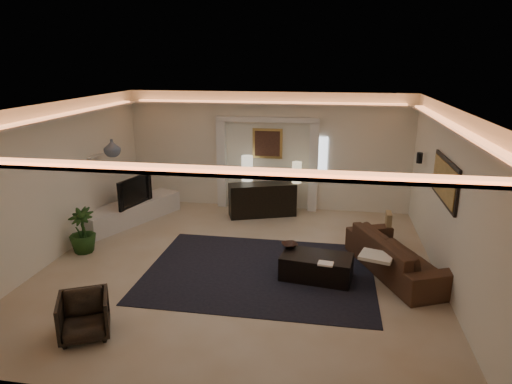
% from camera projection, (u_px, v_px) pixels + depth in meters
% --- Properties ---
extents(floor, '(7.00, 7.00, 0.00)m').
position_uv_depth(floor, '(240.00, 266.00, 8.30)').
color(floor, '#BAAB95').
rests_on(floor, ground).
extents(ceiling, '(7.00, 7.00, 0.00)m').
position_uv_depth(ceiling, '(238.00, 106.00, 7.48)').
color(ceiling, white).
rests_on(ceiling, ground).
extents(wall_back, '(7.00, 0.00, 7.00)m').
position_uv_depth(wall_back, '(268.00, 151.00, 11.20)').
color(wall_back, silver).
rests_on(wall_back, ground).
extents(wall_front, '(7.00, 0.00, 7.00)m').
position_uv_depth(wall_front, '(169.00, 285.00, 4.58)').
color(wall_front, silver).
rests_on(wall_front, ground).
extents(wall_left, '(0.00, 7.00, 7.00)m').
position_uv_depth(wall_left, '(56.00, 181.00, 8.45)').
color(wall_left, silver).
rests_on(wall_left, ground).
extents(wall_right, '(0.00, 7.00, 7.00)m').
position_uv_depth(wall_right, '(450.00, 200.00, 7.33)').
color(wall_right, silver).
rests_on(wall_right, ground).
extents(cove_soffit, '(7.00, 7.00, 0.04)m').
position_uv_depth(cove_soffit, '(238.00, 123.00, 7.56)').
color(cove_soffit, silver).
rests_on(cove_soffit, ceiling).
extents(daylight_slit, '(0.25, 0.03, 1.00)m').
position_uv_depth(daylight_slit, '(322.00, 157.00, 10.99)').
color(daylight_slit, white).
rests_on(daylight_slit, wall_back).
extents(area_rug, '(4.00, 3.00, 0.01)m').
position_uv_depth(area_rug, '(260.00, 272.00, 8.05)').
color(area_rug, black).
rests_on(area_rug, ground).
extents(pilaster_left, '(0.22, 0.20, 2.20)m').
position_uv_depth(pilaster_left, '(222.00, 164.00, 11.39)').
color(pilaster_left, silver).
rests_on(pilaster_left, ground).
extents(pilaster_right, '(0.22, 0.20, 2.20)m').
position_uv_depth(pilaster_right, '(313.00, 168.00, 11.02)').
color(pilaster_right, silver).
rests_on(pilaster_right, ground).
extents(alcove_header, '(2.52, 0.20, 0.12)m').
position_uv_depth(alcove_header, '(267.00, 119.00, 10.88)').
color(alcove_header, silver).
rests_on(alcove_header, wall_back).
extents(painting_frame, '(0.74, 0.04, 0.74)m').
position_uv_depth(painting_frame, '(267.00, 144.00, 11.11)').
color(painting_frame, tan).
rests_on(painting_frame, wall_back).
extents(painting_canvas, '(0.62, 0.02, 0.62)m').
position_uv_depth(painting_canvas, '(267.00, 144.00, 11.09)').
color(painting_canvas, '#4C2D1E').
rests_on(painting_canvas, wall_back).
extents(art_panel_frame, '(0.04, 1.64, 0.74)m').
position_uv_depth(art_panel_frame, '(445.00, 181.00, 7.55)').
color(art_panel_frame, black).
rests_on(art_panel_frame, wall_right).
extents(art_panel_gold, '(0.02, 1.50, 0.62)m').
position_uv_depth(art_panel_gold, '(444.00, 180.00, 7.55)').
color(art_panel_gold, tan).
rests_on(art_panel_gold, wall_right).
extents(wall_sconce, '(0.12, 0.12, 0.22)m').
position_uv_depth(wall_sconce, '(420.00, 158.00, 9.36)').
color(wall_sconce, black).
rests_on(wall_sconce, wall_right).
extents(wall_niche, '(0.10, 0.55, 0.04)m').
position_uv_depth(wall_niche, '(96.00, 156.00, 9.71)').
color(wall_niche, silver).
rests_on(wall_niche, wall_left).
extents(console, '(1.66, 1.01, 0.79)m').
position_uv_depth(console, '(262.00, 200.00, 10.85)').
color(console, '#2F211C').
rests_on(console, ground).
extents(lamp_left, '(0.34, 0.34, 0.61)m').
position_uv_depth(lamp_left, '(247.00, 169.00, 10.95)').
color(lamp_left, '#F3EBCA').
rests_on(lamp_left, console).
extents(lamp_right, '(0.23, 0.23, 0.51)m').
position_uv_depth(lamp_right, '(297.00, 171.00, 10.76)').
color(lamp_right, '#F6E4AC').
rests_on(lamp_right, console).
extents(media_ledge, '(1.64, 2.60, 0.48)m').
position_uv_depth(media_ledge, '(132.00, 212.00, 10.50)').
color(media_ledge, beige).
rests_on(media_ledge, ground).
extents(tv, '(1.14, 0.42, 0.65)m').
position_uv_depth(tv, '(131.00, 191.00, 10.21)').
color(tv, black).
rests_on(tv, media_ledge).
extents(figurine, '(0.17, 0.17, 0.37)m').
position_uv_depth(figurine, '(127.00, 192.00, 10.62)').
color(figurine, black).
rests_on(figurine, media_ledge).
extents(ginger_jar, '(0.41, 0.41, 0.37)m').
position_uv_depth(ginger_jar, '(112.00, 148.00, 9.49)').
color(ginger_jar, slate).
rests_on(ginger_jar, wall_niche).
extents(plant, '(0.53, 0.53, 0.89)m').
position_uv_depth(plant, '(82.00, 231.00, 8.77)').
color(plant, '#1B3912').
rests_on(plant, ground).
extents(sofa, '(2.49, 1.77, 0.68)m').
position_uv_depth(sofa, '(398.00, 255.00, 7.95)').
color(sofa, '#4D3820').
rests_on(sofa, ground).
extents(throw_blanket, '(0.62, 0.56, 0.06)m').
position_uv_depth(throw_blanket, '(376.00, 256.00, 7.39)').
color(throw_blanket, beige).
rests_on(throw_blanket, sofa).
extents(throw_pillow, '(0.11, 0.35, 0.34)m').
position_uv_depth(throw_pillow, '(388.00, 221.00, 9.00)').
color(throw_pillow, '#94774B').
rests_on(throw_pillow, sofa).
extents(coffee_table, '(1.28, 0.81, 0.45)m').
position_uv_depth(coffee_table, '(316.00, 267.00, 7.77)').
color(coffee_table, black).
rests_on(coffee_table, ground).
extents(bowl, '(0.37, 0.37, 0.07)m').
position_uv_depth(bowl, '(289.00, 246.00, 8.06)').
color(bowl, black).
rests_on(bowl, coffee_table).
extents(magazine, '(0.27, 0.21, 0.03)m').
position_uv_depth(magazine, '(326.00, 265.00, 7.37)').
color(magazine, white).
rests_on(magazine, coffee_table).
extents(armchair, '(0.87, 0.88, 0.60)m').
position_uv_depth(armchair, '(84.00, 316.00, 6.13)').
color(armchair, '#2F2520').
rests_on(armchair, ground).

